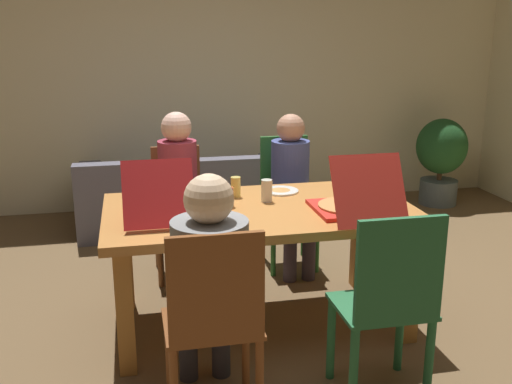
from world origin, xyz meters
The scene contains 20 objects.
ground_plane centered at (0.00, 0.00, 0.00)m, with size 20.00×20.00×0.00m, color brown.
back_wall centered at (0.00, 2.78, 1.39)m, with size 6.62×0.12×2.79m, color beige.
dining_table centered at (0.00, 0.00, 0.67)m, with size 1.86×1.02×0.77m.
chair_0 centered at (-0.42, 0.96, 0.51)m, with size 0.39×0.44×0.96m.
person_0 centered at (-0.42, 0.81, 0.73)m, with size 0.28×0.50×1.24m.
chair_1 centered at (-0.42, -0.94, 0.55)m, with size 0.45×0.39×0.99m.
person_1 centered at (-0.42, -0.79, 0.72)m, with size 0.35×0.54×1.20m.
chair_2 centered at (0.43, 0.97, 0.55)m, with size 0.40×0.41×1.00m.
person_2 centered at (0.43, 0.82, 0.71)m, with size 0.29×0.49×1.20m.
chair_3 centered at (0.43, -0.94, 0.54)m, with size 0.45×0.39×1.00m.
pizza_box_0 centered at (0.50, -0.23, 0.82)m, with size 0.41×0.60×0.38m.
pizza_box_1 centered at (-0.61, -0.03, 0.82)m, with size 0.38×0.56×0.36m.
plate_0 centered at (0.21, 0.32, 0.78)m, with size 0.24×0.24×0.03m.
plate_1 centered at (0.72, 0.28, 0.78)m, with size 0.24×0.24×0.03m.
drinking_glass_0 centered at (0.07, 0.11, 0.84)m, with size 0.07×0.07×0.14m, color silver.
drinking_glass_1 centered at (-0.10, 0.26, 0.84)m, with size 0.06×0.06×0.13m, color #DFCC65.
drinking_glass_2 centered at (-0.25, 0.36, 0.82)m, with size 0.07×0.07×0.10m, color silver.
drinking_glass_3 centered at (-0.19, 0.06, 0.83)m, with size 0.08×0.08×0.12m, color #B75128.
couch centered at (-0.25, 2.03, 0.26)m, with size 1.98×0.88×0.71m.
potted_plant centered at (2.44, 2.20, 0.53)m, with size 0.53×0.53×0.92m.
Camera 1 is at (-0.74, -3.34, 1.81)m, focal length 41.41 mm.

